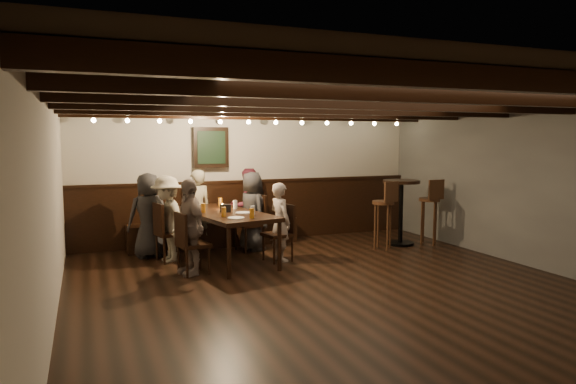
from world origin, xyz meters
name	(u,v)px	position (x,y,z in m)	size (l,w,h in m)	color
room	(259,190)	(-0.29, 2.21, 1.07)	(7.00, 7.00, 7.00)	black
dining_table	(224,216)	(-0.92, 2.04, 0.71)	(1.32, 2.22, 0.78)	black
chair_left_near	(170,243)	(-1.72, 2.34, 0.28)	(0.49, 0.49, 0.92)	black
chair_left_far	(192,255)	(-1.54, 1.46, 0.27)	(0.47, 0.47, 0.88)	black
chair_right_near	(251,233)	(-0.31, 2.62, 0.29)	(0.51, 0.51, 0.95)	black
chair_right_far	(279,244)	(-0.13, 1.74, 0.27)	(0.48, 0.48, 0.88)	black
person_bench_left	(149,215)	(-1.98, 2.75, 0.68)	(0.67, 0.43, 1.37)	#262628
person_bench_centre	(197,210)	(-1.13, 3.07, 0.69)	(0.50, 0.33, 1.38)	#A09980
person_bench_right	(247,207)	(-0.22, 3.10, 0.69)	(0.67, 0.52, 1.38)	maroon
person_left_near	(167,219)	(-1.75, 2.34, 0.67)	(0.87, 0.50, 1.34)	#A29C89
person_left_far	(190,227)	(-1.57, 1.45, 0.68)	(0.80, 0.33, 1.36)	gray
person_right_near	(252,211)	(-0.28, 2.63, 0.67)	(0.66, 0.43, 1.35)	#29292B
person_right_far	(280,222)	(-0.10, 1.75, 0.61)	(0.45, 0.29, 1.23)	#A19188
pint_a	(190,204)	(-1.34, 2.67, 0.85)	(0.07, 0.07, 0.14)	#BF7219
pint_b	(220,202)	(-0.81, 2.73, 0.85)	(0.07, 0.07, 0.14)	#BF7219
pint_c	(203,208)	(-1.24, 2.08, 0.85)	(0.07, 0.07, 0.14)	#BF7219
pint_d	(235,205)	(-0.67, 2.30, 0.85)	(0.07, 0.07, 0.14)	silver
pint_e	(224,212)	(-1.05, 1.56, 0.85)	(0.07, 0.07, 0.14)	#BF7219
pint_f	(252,210)	(-0.62, 1.54, 0.85)	(0.07, 0.07, 0.14)	silver
pint_g	(252,213)	(-0.72, 1.27, 0.85)	(0.07, 0.07, 0.14)	#BF7219
plate_near	(236,218)	(-0.93, 1.33, 0.79)	(0.24, 0.24, 0.01)	white
plate_far	(243,213)	(-0.69, 1.78, 0.79)	(0.24, 0.24, 0.01)	white
condiment_caddy	(225,208)	(-0.91, 1.99, 0.84)	(0.15, 0.10, 0.12)	black
candle	(222,207)	(-0.86, 2.36, 0.80)	(0.05, 0.05, 0.05)	beige
high_top_table	(401,202)	(2.35, 2.08, 0.77)	(0.66, 0.66, 1.17)	black
bar_stool_left	(383,224)	(1.85, 1.88, 0.44)	(0.40, 0.42, 1.19)	#341D10
bar_stool_right	(429,220)	(2.85, 1.93, 0.44)	(0.37, 0.39, 1.19)	#341D10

